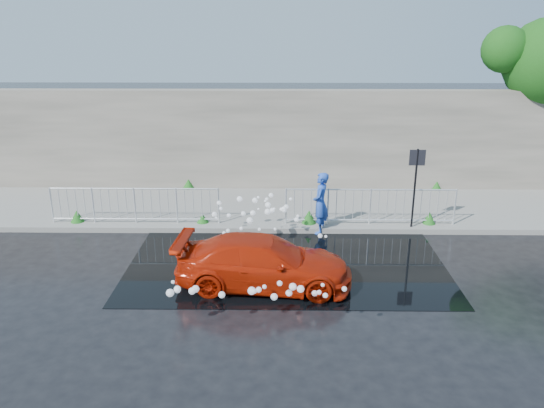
# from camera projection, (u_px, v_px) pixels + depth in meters

# --- Properties ---
(ground) EXTENTS (90.00, 90.00, 0.00)m
(ground) POSITION_uv_depth(u_px,v_px,m) (266.00, 278.00, 12.78)
(ground) COLOR black
(ground) RESTS_ON ground
(pavement) EXTENTS (30.00, 4.00, 0.15)m
(pavement) POSITION_uv_depth(u_px,v_px,m) (270.00, 208.00, 17.49)
(pavement) COLOR slate
(pavement) RESTS_ON ground
(curb) EXTENTS (30.00, 0.25, 0.16)m
(curb) POSITION_uv_depth(u_px,v_px,m) (269.00, 230.00, 15.60)
(curb) COLOR slate
(curb) RESTS_ON ground
(retaining_wall) EXTENTS (30.00, 0.60, 3.50)m
(retaining_wall) POSITION_uv_depth(u_px,v_px,m) (271.00, 139.00, 18.99)
(retaining_wall) COLOR #59534B
(retaining_wall) RESTS_ON pavement
(puddle) EXTENTS (8.00, 5.00, 0.01)m
(puddle) POSITION_uv_depth(u_px,v_px,m) (286.00, 261.00, 13.72)
(puddle) COLOR black
(puddle) RESTS_ON ground
(sign_post) EXTENTS (0.45, 0.06, 2.50)m
(sign_post) POSITION_uv_depth(u_px,v_px,m) (416.00, 176.00, 15.10)
(sign_post) COLOR black
(sign_post) RESTS_ON ground
(railing_left) EXTENTS (5.05, 0.05, 1.10)m
(railing_left) POSITION_uv_depth(u_px,v_px,m) (135.00, 204.00, 15.77)
(railing_left) COLOR silver
(railing_left) RESTS_ON pavement
(railing_right) EXTENTS (5.05, 0.05, 1.10)m
(railing_right) POSITION_uv_depth(u_px,v_px,m) (370.00, 205.00, 15.68)
(railing_right) COLOR silver
(railing_right) RESTS_ON pavement
(weeds) EXTENTS (12.17, 3.93, 0.40)m
(weeds) POSITION_uv_depth(u_px,v_px,m) (266.00, 206.00, 16.88)
(weeds) COLOR #144D18
(weeds) RESTS_ON pavement
(water_spray) EXTENTS (3.50, 5.68, 0.92)m
(water_spray) POSITION_uv_depth(u_px,v_px,m) (252.00, 240.00, 13.03)
(water_spray) COLOR white
(water_spray) RESTS_ON ground
(red_car) EXTENTS (4.18, 1.94, 1.18)m
(red_car) POSITION_uv_depth(u_px,v_px,m) (264.00, 262.00, 12.26)
(red_car) COLOR #A81B06
(red_car) RESTS_ON ground
(person) EXTENTS (0.57, 0.74, 1.82)m
(person) POSITION_uv_depth(u_px,v_px,m) (321.00, 203.00, 15.31)
(person) COLOR #234AB3
(person) RESTS_ON ground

